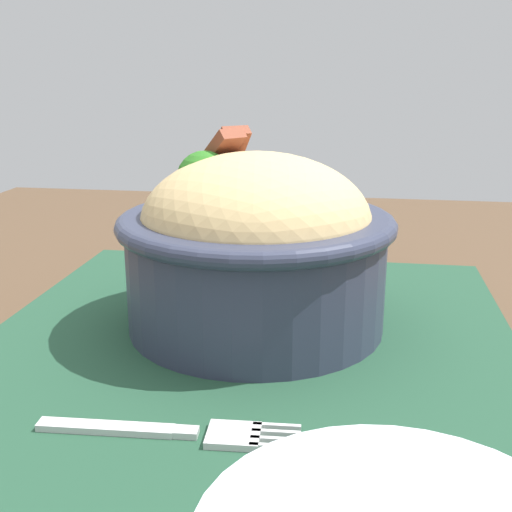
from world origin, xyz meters
TOP-DOWN VIEW (x-y plane):
  - table at (0.00, 0.00)m, footprint 1.04×0.90m
  - placemat at (0.00, -0.01)m, footprint 0.41×0.35m
  - bowl at (-0.04, -0.01)m, footprint 0.19×0.19m
  - fork at (0.10, -0.03)m, footprint 0.02×0.13m

SIDE VIEW (x-z plane):
  - table at x=0.00m, z-range 0.29..1.01m
  - placemat at x=0.00m, z-range 0.72..0.72m
  - fork at x=0.10m, z-range 0.72..0.72m
  - bowl at x=-0.04m, z-range 0.71..0.84m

